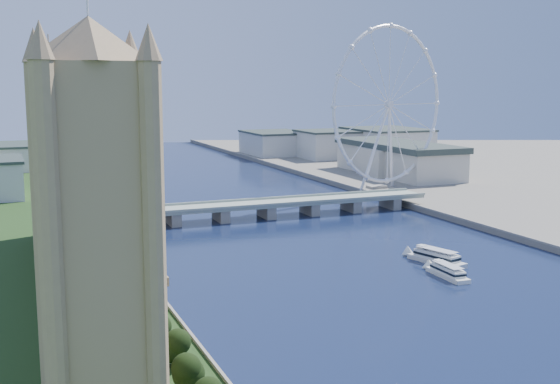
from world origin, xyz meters
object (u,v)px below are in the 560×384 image
tour_boat_near (436,263)px  tour_boat_far (448,277)px  victoria_tower (96,214)px  london_eye (389,105)px

tour_boat_near → tour_boat_far: size_ratio=1.17×
tour_boat_near → tour_boat_far: 24.09m
victoria_tower → tour_boat_near: 208.03m
london_eye → tour_boat_far: bearing=-114.0°
victoria_tower → london_eye: (254.98, 300.08, 13.03)m
london_eye → tour_boat_far: (-95.36, -213.95, -67.52)m
victoria_tower → london_eye: bearing=49.6°
tour_boat_near → tour_boat_far: tour_boat_near is taller
london_eye → victoria_tower: bearing=-130.4°
victoria_tower → tour_boat_near: bearing=32.6°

